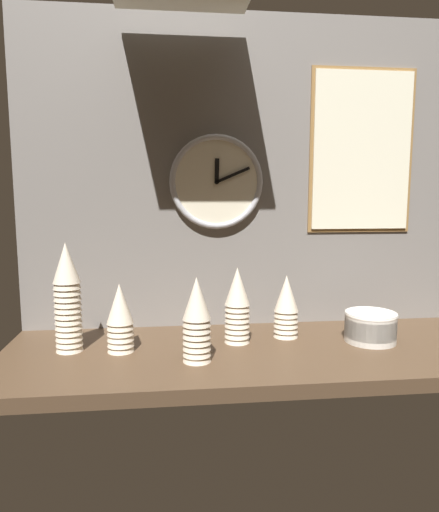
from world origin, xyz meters
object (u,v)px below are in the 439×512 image
(cup_stack_center_left, at_px, (197,320))
(cup_stack_center_right, at_px, (286,306))
(bowl_stack_right, at_px, (371,326))
(cup_stack_far_left, at_px, (67,297))
(cup_stack_left, at_px, (120,318))
(wall_clock, at_px, (216,182))
(cup_stack_center, at_px, (237,305))
(menu_board, at_px, (362,151))

(cup_stack_center_left, bearing_deg, cup_stack_center_right, 31.69)
(cup_stack_center_left, relative_size, bowl_stack_right, 1.49)
(cup_stack_far_left, relative_size, bowl_stack_right, 2.02)
(cup_stack_left, xyz_separation_m, cup_stack_center_left, (0.22, -0.10, 0.02))
(cup_stack_left, height_order, bowl_stack_right, cup_stack_left)
(cup_stack_center_right, xyz_separation_m, bowl_stack_right, (0.25, -0.08, -0.05))
(cup_stack_far_left, bearing_deg, wall_clock, 24.02)
(cup_stack_center_left, relative_size, wall_clock, 0.75)
(cup_stack_left, height_order, cup_stack_center_left, cup_stack_center_left)
(cup_stack_center, bearing_deg, cup_stack_center_left, -132.20)
(cup_stack_left, bearing_deg, cup_stack_center, 7.07)
(wall_clock, height_order, menu_board, menu_board)
(cup_stack_left, relative_size, cup_stack_center, 0.86)
(cup_stack_center, xyz_separation_m, wall_clock, (-0.04, 0.18, 0.38))
(cup_stack_center_right, relative_size, bowl_stack_right, 1.27)
(cup_stack_far_left, height_order, menu_board, menu_board)
(cup_stack_center, relative_size, cup_stack_center_right, 1.17)
(cup_stack_center_right, relative_size, menu_board, 0.36)
(cup_stack_center, distance_m, cup_stack_center_right, 0.17)
(cup_stack_left, bearing_deg, cup_stack_far_left, 171.78)
(cup_stack_left, xyz_separation_m, cup_stack_center, (0.35, 0.04, 0.02))
(cup_stack_left, distance_m, bowl_stack_right, 0.77)
(cup_stack_center, relative_size, bowl_stack_right, 1.49)
(cup_stack_left, height_order, cup_stack_far_left, cup_stack_far_left)
(menu_board, bearing_deg, cup_stack_left, -163.95)
(cup_stack_center, bearing_deg, bowl_stack_right, -5.45)
(cup_stack_far_left, relative_size, wall_clock, 1.02)
(menu_board, bearing_deg, cup_stack_far_left, -167.58)
(wall_clock, bearing_deg, cup_stack_left, -143.67)
(bowl_stack_right, bearing_deg, cup_stack_far_left, 178.89)
(wall_clock, bearing_deg, bowl_stack_right, -25.70)
(cup_stack_left, xyz_separation_m, wall_clock, (0.31, 0.23, 0.40))
(cup_stack_center_left, distance_m, wall_clock, 0.51)
(cup_stack_left, height_order, cup_stack_center, cup_stack_center)
(cup_stack_left, distance_m, cup_stack_far_left, 0.16)
(cup_stack_center_right, distance_m, menu_board, 0.61)
(cup_stack_center, distance_m, bowl_stack_right, 0.42)
(menu_board, bearing_deg, cup_stack_center_right, -152.65)
(cup_stack_far_left, xyz_separation_m, menu_board, (0.96, 0.21, 0.44))
(wall_clock, bearing_deg, cup_stack_far_left, -155.98)
(cup_stack_center, relative_size, menu_board, 0.42)
(wall_clock, bearing_deg, menu_board, 1.00)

